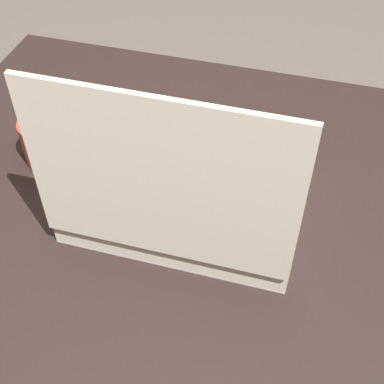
# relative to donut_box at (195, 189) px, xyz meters

# --- Properties ---
(dining_table) EXTENTS (1.07, 0.92, 0.75)m
(dining_table) POSITION_rel_donut_box_xyz_m (-0.00, 0.02, -0.16)
(dining_table) COLOR black
(dining_table) RESTS_ON ground_plane
(donut_box) EXTENTS (0.36, 0.29, 0.31)m
(donut_box) POSITION_rel_donut_box_xyz_m (0.00, 0.00, 0.00)
(donut_box) COLOR silver
(donut_box) RESTS_ON dining_table
(coffee_mug) EXTENTS (0.09, 0.09, 0.08)m
(coffee_mug) POSITION_rel_donut_box_xyz_m (0.28, -0.06, -0.01)
(coffee_mug) COLOR #A3382D
(coffee_mug) RESTS_ON dining_table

